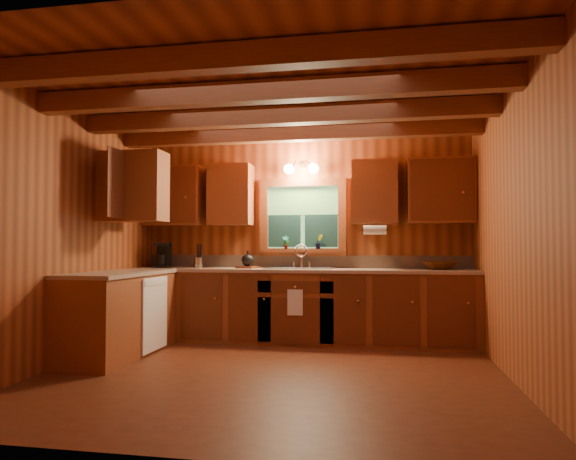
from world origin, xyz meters
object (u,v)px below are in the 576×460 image
(coffee_maker, at_px, (163,255))
(wicker_basket, at_px, (439,265))
(sink, at_px, (300,272))
(cutting_board, at_px, (248,267))

(coffee_maker, height_order, wicker_basket, coffee_maker)
(sink, bearing_deg, cutting_board, 179.14)
(coffee_maker, height_order, cutting_board, coffee_maker)
(cutting_board, distance_m, wicker_basket, 2.33)
(wicker_basket, bearing_deg, coffee_maker, -179.64)
(sink, xyz_separation_m, coffee_maker, (-1.80, 0.02, 0.20))
(sink, xyz_separation_m, cutting_board, (-0.66, 0.01, 0.06))
(coffee_maker, xyz_separation_m, cutting_board, (1.14, -0.01, -0.15))
(sink, height_order, coffee_maker, coffee_maker)
(wicker_basket, bearing_deg, sink, -178.70)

